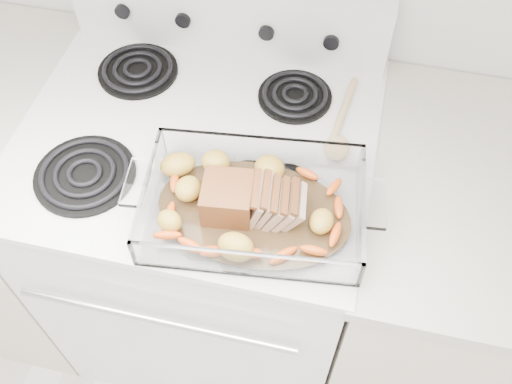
% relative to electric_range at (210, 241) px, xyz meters
% --- Properties ---
extents(electric_range, '(0.78, 0.70, 1.12)m').
position_rel_electric_range_xyz_m(electric_range, '(0.00, 0.00, 0.00)').
color(electric_range, white).
rests_on(electric_range, ground).
extents(counter_right, '(0.58, 0.68, 0.93)m').
position_rel_electric_range_xyz_m(counter_right, '(0.66, -0.00, -0.02)').
color(counter_right, silver).
rests_on(counter_right, ground).
extents(baking_dish, '(0.41, 0.27, 0.08)m').
position_rel_electric_range_xyz_m(baking_dish, '(0.17, -0.18, 0.48)').
color(baking_dish, white).
rests_on(baking_dish, electric_range).
extents(pork_roast, '(0.20, 0.09, 0.08)m').
position_rel_electric_range_xyz_m(pork_roast, '(0.15, -0.18, 0.51)').
color(pork_roast, brown).
rests_on(pork_roast, baking_dish).
extents(roast_vegetables, '(0.35, 0.19, 0.04)m').
position_rel_electric_range_xyz_m(roast_vegetables, '(0.17, -0.15, 0.49)').
color(roast_vegetables, '#F7540C').
rests_on(roast_vegetables, baking_dish).
extents(wooden_spoon, '(0.05, 0.25, 0.02)m').
position_rel_electric_range_xyz_m(wooden_spoon, '(0.31, 0.07, 0.46)').
color(wooden_spoon, '#DFB68A').
rests_on(wooden_spoon, electric_range).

